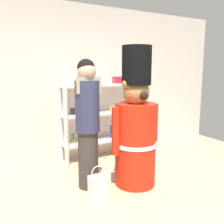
{
  "coord_description": "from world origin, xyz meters",
  "views": [
    {
      "loc": [
        -1.47,
        -1.83,
        1.55
      ],
      "look_at": [
        0.11,
        0.91,
        1.0
      ],
      "focal_mm": 40.2,
      "sensor_mm": 36.0,
      "label": 1
    }
  ],
  "objects_px": {
    "person_shopper": "(88,120)",
    "shopping_bag": "(98,186)",
    "merchandise_shelf": "(102,110)",
    "teddy_bear_guard": "(136,128)"
  },
  "relations": [
    {
      "from": "merchandise_shelf",
      "to": "teddy_bear_guard",
      "type": "height_order",
      "value": "teddy_bear_guard"
    },
    {
      "from": "merchandise_shelf",
      "to": "teddy_bear_guard",
      "type": "distance_m",
      "value": 1.19
    },
    {
      "from": "shopping_bag",
      "to": "person_shopper",
      "type": "bearing_deg",
      "value": 86.48
    },
    {
      "from": "teddy_bear_guard",
      "to": "person_shopper",
      "type": "bearing_deg",
      "value": 158.19
    },
    {
      "from": "person_shopper",
      "to": "shopping_bag",
      "type": "relative_size",
      "value": 4.13
    },
    {
      "from": "person_shopper",
      "to": "shopping_bag",
      "type": "bearing_deg",
      "value": -93.52
    },
    {
      "from": "merchandise_shelf",
      "to": "teddy_bear_guard",
      "type": "bearing_deg",
      "value": -95.96
    },
    {
      "from": "merchandise_shelf",
      "to": "person_shopper",
      "type": "bearing_deg",
      "value": -126.67
    },
    {
      "from": "teddy_bear_guard",
      "to": "merchandise_shelf",
      "type": "bearing_deg",
      "value": 84.04
    },
    {
      "from": "shopping_bag",
      "to": "teddy_bear_guard",
      "type": "bearing_deg",
      "value": 7.76
    }
  ]
}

